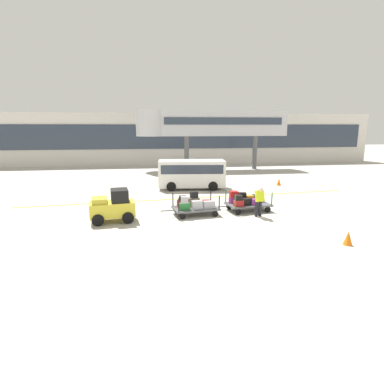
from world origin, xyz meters
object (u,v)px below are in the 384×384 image
Objects in this scene: baggage_handler at (259,200)px; safety_cone_near at (348,238)px; baggage_cart_middle at (246,201)px; baggage_tug at (113,206)px; shuttle_van at (192,172)px; safety_cone_far at (279,182)px; baggage_cart_lead at (194,205)px.

safety_cone_near is (2.09, -4.26, -0.59)m from baggage_handler.
safety_cone_near is at bearing -66.89° from baggage_cart_middle.
shuttle_van is at bearing 57.29° from baggage_tug.
baggage_tug is 10.38m from safety_cone_near.
safety_cone_near is at bearing -25.59° from baggage_tug.
shuttle_van reaches higher than safety_cone_far.
baggage_cart_lead reaches higher than baggage_cart_middle.
baggage_tug is 0.45× the size of shuttle_van.
safety_cone_far is at bearing 2.65° from shuttle_van.
baggage_tug reaches higher than safety_cone_near.
baggage_cart_lead is 2.97m from baggage_cart_middle.
baggage_tug is at bearing 178.28° from baggage_handler.
baggage_tug reaches higher than baggage_cart_lead.
baggage_tug is at bearing -171.53° from baggage_cart_middle.
safety_cone_far is at bearing 60.75° from baggage_handler.
baggage_cart_middle is at bearing 8.47° from baggage_tug.
baggage_tug is 4.06× the size of safety_cone_far.
baggage_cart_middle is at bearing 113.11° from safety_cone_near.
baggage_cart_lead reaches higher than safety_cone_far.
baggage_cart_middle is 1.33m from baggage_handler.
baggage_cart_middle is 1.97× the size of baggage_handler.
shuttle_van is 12.96m from safety_cone_near.
shuttle_van is at bearing 106.50° from baggage_handler.
safety_cone_far is at bearing 43.53° from baggage_cart_lead.
baggage_tug is 0.73× the size of baggage_cart_lead.
baggage_cart_middle is 6.01m from safety_cone_near.
shuttle_van reaches higher than safety_cone_near.
baggage_cart_middle is at bearing 102.08° from baggage_handler.
baggage_tug is 4.06× the size of safety_cone_near.
baggage_handler is 8.24m from shuttle_van.
baggage_handler is at bearing -1.72° from baggage_tug.
baggage_cart_lead reaches higher than safety_cone_near.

